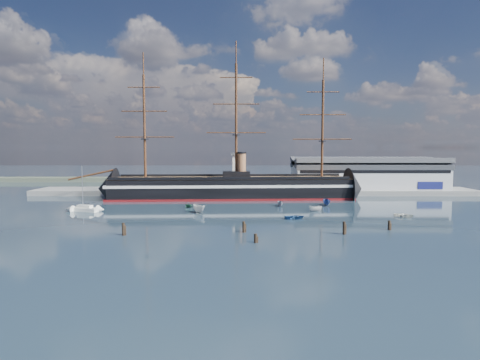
{
  "coord_description": "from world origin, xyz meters",
  "views": [
    {
      "loc": [
        4.62,
        -89.4,
        19.07
      ],
      "look_at": [
        4.15,
        35.0,
        9.0
      ],
      "focal_mm": 30.0,
      "sensor_mm": 36.0,
      "label": 1
    }
  ],
  "objects": [
    {
      "name": "quay",
      "position": [
        10.0,
        76.0,
        0.0
      ],
      "size": [
        180.0,
        18.0,
        2.0
      ],
      "primitive_type": "cube",
      "color": "slate",
      "rests_on": "ground"
    },
    {
      "name": "motorboat_b",
      "position": [
        18.88,
        16.94,
        0.0
      ],
      "size": [
        1.88,
        3.57,
        1.59
      ],
      "primitive_type": "imported",
      "rotation": [
        0.0,
        0.0,
        1.73
      ],
      "color": "navy",
      "rests_on": "ground"
    },
    {
      "name": "motorboat_e",
      "position": [
        49.46,
        20.1,
        0.0
      ],
      "size": [
        2.98,
        3.46,
        1.54
      ],
      "primitive_type": "imported",
      "rotation": [
        0.0,
        0.0,
        0.96
      ],
      "color": "silver",
      "rests_on": "ground"
    },
    {
      "name": "ground",
      "position": [
        0.0,
        40.0,
        0.0
      ],
      "size": [
        600.0,
        600.0,
        0.0
      ],
      "primitive_type": "plane",
      "color": "#243846",
      "rests_on": "ground"
    },
    {
      "name": "piling_near_right",
      "position": [
        27.21,
        -2.37,
        0.0
      ],
      "size": [
        0.64,
        0.64,
        3.54
      ],
      "primitive_type": "cylinder",
      "color": "black",
      "rests_on": "ground"
    },
    {
      "name": "warehouse",
      "position": [
        58.0,
        80.0,
        7.98
      ],
      "size": [
        63.0,
        21.0,
        11.6
      ],
      "color": "#B7BABC",
      "rests_on": "ground"
    },
    {
      "name": "piling_far_right",
      "position": [
        38.88,
        2.38,
        0.0
      ],
      "size": [
        0.64,
        0.64,
        2.9
      ],
      "primitive_type": "cylinder",
      "color": "black",
      "rests_on": "ground"
    },
    {
      "name": "motorboat_f",
      "position": [
        32.74,
        41.58,
        0.0
      ],
      "size": [
        6.82,
        2.81,
        2.68
      ],
      "primitive_type": "imported",
      "rotation": [
        0.0,
        0.0,
        -0.05
      ],
      "color": "navy",
      "rests_on": "ground"
    },
    {
      "name": "motorboat_d",
      "position": [
        -12.3,
        37.2,
        0.0
      ],
      "size": [
        5.57,
        5.62,
        2.02
      ],
      "primitive_type": "imported",
      "rotation": [
        0.0,
        0.0,
        0.8
      ],
      "color": "#1F4C34",
      "rests_on": "ground"
    },
    {
      "name": "warship",
      "position": [
        -1.1,
        60.0,
        4.04
      ],
      "size": [
        113.3,
        21.09,
        53.94
      ],
      "rotation": [
        0.0,
        0.0,
        0.05
      ],
      "color": "black",
      "rests_on": "ground"
    },
    {
      "name": "piling_extra",
      "position": [
        5.13,
        -0.37,
        0.0
      ],
      "size": [
        0.64,
        0.64,
        3.2
      ],
      "primitive_type": "cylinder",
      "color": "black",
      "rests_on": "ground"
    },
    {
      "name": "motorboat_a",
      "position": [
        -7.81,
        26.84,
        0.0
      ],
      "size": [
        7.95,
        5.9,
        3.01
      ],
      "primitive_type": "imported",
      "rotation": [
        0.0,
        0.0,
        0.48
      ],
      "color": "silver",
      "rests_on": "ground"
    },
    {
      "name": "motorboat_g",
      "position": [
        26.91,
        30.05,
        0.0
      ],
      "size": [
        3.19,
        5.33,
        2.01
      ],
      "primitive_type": "imported",
      "rotation": [
        0.0,
        0.0,
        -1.28
      ],
      "color": "silver",
      "rests_on": "ground"
    },
    {
      "name": "quay_tower",
      "position": [
        3.0,
        73.0,
        9.75
      ],
      "size": [
        5.0,
        5.0,
        15.0
      ],
      "color": "silver",
      "rests_on": "ground"
    },
    {
      "name": "sailboat",
      "position": [
        -42.33,
        29.3,
        0.87
      ],
      "size": [
        8.91,
        5.09,
        13.69
      ],
      "rotation": [
        0.0,
        0.0,
        -0.32
      ],
      "color": "white",
      "rests_on": "ground"
    },
    {
      "name": "motorboat_c",
      "position": [
        17.25,
        40.01,
        0.0
      ],
      "size": [
        5.18,
        1.94,
        2.06
      ],
      "primitive_type": "imported",
      "rotation": [
        0.0,
        0.0,
        0.01
      ],
      "color": "slate",
      "rests_on": "ground"
    },
    {
      "name": "piling_near_mid",
      "position": [
        7.43,
        -10.24,
        0.0
      ],
      "size": [
        0.64,
        0.64,
        2.55
      ],
      "primitive_type": "cylinder",
      "color": "black",
      "rests_on": "ground"
    },
    {
      "name": "piling_near_left",
      "position": [
        -21.11,
        -3.51,
        0.0
      ],
      "size": [
        0.64,
        0.64,
        3.45
      ],
      "primitive_type": "cylinder",
      "color": "black",
      "rests_on": "ground"
    }
  ]
}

